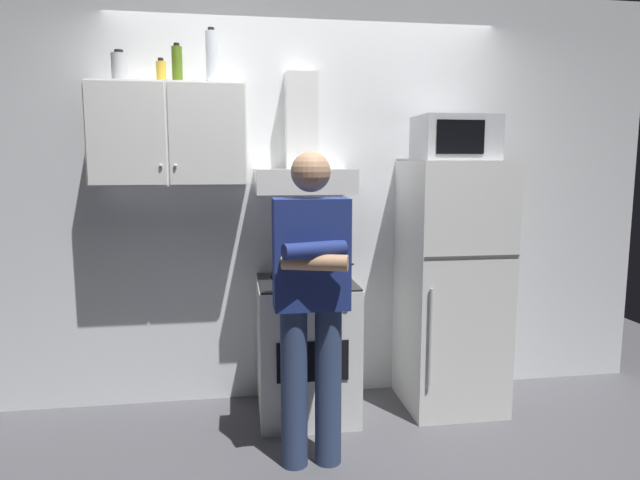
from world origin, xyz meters
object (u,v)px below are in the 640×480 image
object	(u,v)px
stove_oven	(306,347)
bottle_vodka_clear	(212,57)
person_standing	(311,298)
bottle_spice_jar	(161,72)
refrigerator	(451,285)
bottle_canister_steel	(120,68)
microwave	(455,138)
upper_cabinet	(171,135)
range_hood	(303,161)
cooking_pot	(330,272)
bottle_olive_oil	(177,65)

from	to	relation	value
stove_oven	bottle_vodka_clear	size ratio (longest dim) A/B	2.67
person_standing	bottle_spice_jar	xyz separation A→B (m)	(-0.79, 0.73, 1.22)
refrigerator	bottle_canister_steel	bearing A→B (deg)	175.74
microwave	upper_cabinet	bearing A→B (deg)	176.52
bottle_vodka_clear	refrigerator	bearing A→B (deg)	-4.38
bottle_vodka_clear	bottle_canister_steel	world-z (taller)	bottle_vodka_clear
bottle_spice_jar	bottle_vodka_clear	xyz separation A→B (m)	(0.30, -0.01, 0.09)
range_hood	cooking_pot	bearing A→B (deg)	-62.12
stove_oven	bottle_vodka_clear	world-z (taller)	bottle_vodka_clear
upper_cabinet	refrigerator	size ratio (longest dim) A/B	0.56
upper_cabinet	bottle_olive_oil	size ratio (longest dim) A/B	3.72
cooking_pot	bottle_spice_jar	size ratio (longest dim) A/B	1.97
refrigerator	bottle_olive_oil	bearing A→B (deg)	174.60
stove_oven	refrigerator	distance (m)	1.02
upper_cabinet	person_standing	bearing A→B (deg)	-44.26
refrigerator	bottle_canister_steel	size ratio (longest dim) A/B	8.37
stove_oven	bottle_canister_steel	world-z (taller)	bottle_canister_steel
microwave	bottle_vodka_clear	bearing A→B (deg)	176.32
upper_cabinet	person_standing	distance (m)	1.35
stove_oven	person_standing	bearing A→B (deg)	-94.72
refrigerator	bottle_olive_oil	xyz separation A→B (m)	(-1.70, 0.16, 1.36)
cooking_pot	bottle_vodka_clear	size ratio (longest dim) A/B	0.89
stove_oven	person_standing	distance (m)	0.77
bottle_canister_steel	microwave	bearing A→B (deg)	-3.75
upper_cabinet	bottle_vodka_clear	distance (m)	0.52
refrigerator	person_standing	xyz separation A→B (m)	(-1.00, -0.61, 0.10)
upper_cabinet	refrigerator	distance (m)	2.00
cooking_pot	bottle_canister_steel	world-z (taller)	bottle_canister_steel
upper_cabinet	bottle_canister_steel	size ratio (longest dim) A/B	4.71
stove_oven	bottle_olive_oil	bearing A→B (deg)	167.85
bottle_spice_jar	cooking_pot	bearing A→B (deg)	-13.95
stove_oven	person_standing	size ratio (longest dim) A/B	0.53
microwave	person_standing	bearing A→B (deg)	-148.00
stove_oven	microwave	size ratio (longest dim) A/B	1.82
stove_oven	cooking_pot	xyz separation A→B (m)	(0.13, -0.12, 0.50)
bottle_canister_steel	bottle_olive_oil	bearing A→B (deg)	1.64
person_standing	range_hood	bearing A→B (deg)	86.09
cooking_pot	bottle_vodka_clear	xyz separation A→B (m)	(-0.67, 0.23, 1.27)
range_hood	bottle_canister_steel	xyz separation A→B (m)	(-1.08, 0.03, 0.54)
range_hood	cooking_pot	distance (m)	0.72
range_hood	cooking_pot	size ratio (longest dim) A/B	2.59
refrigerator	person_standing	bearing A→B (deg)	-148.77
upper_cabinet	bottle_vodka_clear	xyz separation A→B (m)	(0.26, -0.01, 0.46)
person_standing	refrigerator	bearing A→B (deg)	31.23
refrigerator	bottle_spice_jar	world-z (taller)	bottle_spice_jar
upper_cabinet	bottle_vodka_clear	bearing A→B (deg)	-2.27
stove_oven	bottle_canister_steel	bearing A→B (deg)	171.99
stove_oven	upper_cabinet	bearing A→B (deg)	171.10
cooking_pot	bottle_olive_oil	size ratio (longest dim) A/B	1.20
cooking_pot	microwave	bearing A→B (deg)	9.57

